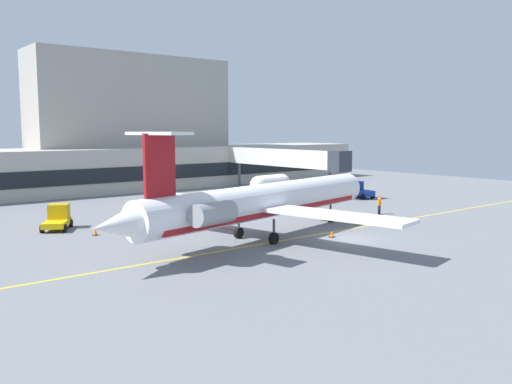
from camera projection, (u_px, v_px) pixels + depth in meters
ground at (350, 239)px, 43.45m from camera, size 120.00×120.00×0.11m
terminal_building at (148, 141)px, 83.16m from camera, size 74.83×13.40×20.15m
jet_bridge_west at (286, 158)px, 75.04m from camera, size 2.40×23.65×6.19m
regional_jet at (262, 202)px, 42.71m from camera, size 31.80×25.31×8.68m
baggage_tug at (359, 190)px, 69.66m from camera, size 2.34×3.91×2.11m
pushback_tractor at (171, 206)px, 55.69m from camera, size 3.42×2.81×1.96m
belt_loader at (58, 218)px, 47.54m from camera, size 3.53×4.12×2.16m
fuel_tank at (271, 184)px, 72.44m from camera, size 6.96×2.90×2.75m
marshaller at (379, 205)px, 55.87m from camera, size 0.37×0.81×1.94m
safety_cone_alpha at (332, 234)px, 43.95m from camera, size 0.47×0.47×0.55m
safety_cone_bravo at (324, 218)px, 52.00m from camera, size 0.47×0.47×0.55m
safety_cone_charlie at (95, 232)px, 44.73m from camera, size 0.47×0.47×0.55m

